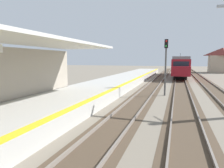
# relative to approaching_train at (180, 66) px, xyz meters

# --- Properties ---
(station_platform) EXTENTS (5.00, 80.00, 0.91)m
(station_platform) POSITION_rel_approaching_train_xyz_m (-7.80, -27.51, -1.73)
(station_platform) COLOR #B7B5AD
(station_platform) RESTS_ON ground
(track_pair_nearest_platform) EXTENTS (2.34, 120.00, 0.16)m
(track_pair_nearest_platform) POSITION_rel_approaching_train_xyz_m (-3.40, -23.51, -2.13)
(track_pair_nearest_platform) COLOR #4C3D2D
(track_pair_nearest_platform) RESTS_ON ground
(track_pair_middle) EXTENTS (2.34, 120.00, 0.16)m
(track_pair_middle) POSITION_rel_approaching_train_xyz_m (-0.00, -23.51, -2.13)
(track_pair_middle) COLOR #4C3D2D
(track_pair_middle) RESTS_ON ground
(approaching_train) EXTENTS (2.93, 19.60, 4.76)m
(approaching_train) POSITION_rel_approaching_train_xyz_m (0.00, 0.00, 0.00)
(approaching_train) COLOR maroon
(approaching_train) RESTS_ON ground
(rail_signal_post) EXTENTS (0.32, 0.34, 5.20)m
(rail_signal_post) POSITION_rel_approaching_train_xyz_m (-1.57, -22.07, 1.02)
(rail_signal_post) COLOR #4C4C4C
(rail_signal_post) RESTS_ON ground
(distant_trackside_house) EXTENTS (6.60, 5.28, 6.40)m
(distant_trackside_house) POSITION_rel_approaching_train_xyz_m (10.38, 16.23, 1.16)
(distant_trackside_house) COLOR tan
(distant_trackside_house) RESTS_ON ground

